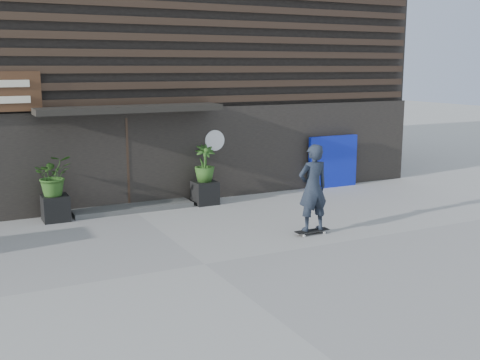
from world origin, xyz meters
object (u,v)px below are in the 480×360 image
planter_pot_right (205,193)px  skateboarder (313,188)px  blue_tarp (333,162)px  planter_pot_left (56,208)px

planter_pot_right → skateboarder: 3.85m
blue_tarp → planter_pot_left: bearing=-177.4°
blue_tarp → planter_pot_right: bearing=-175.5°
planter_pot_right → skateboarder: size_ratio=0.31×
blue_tarp → skateboarder: (-3.34, -3.96, 0.25)m
planter_pot_left → planter_pot_right: size_ratio=1.00×
planter_pot_left → skateboarder: 6.02m
blue_tarp → skateboarder: bearing=-129.7°
planter_pot_right → blue_tarp: bearing=4.0°
planter_pot_right → skateboarder: (0.93, -3.66, 0.72)m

